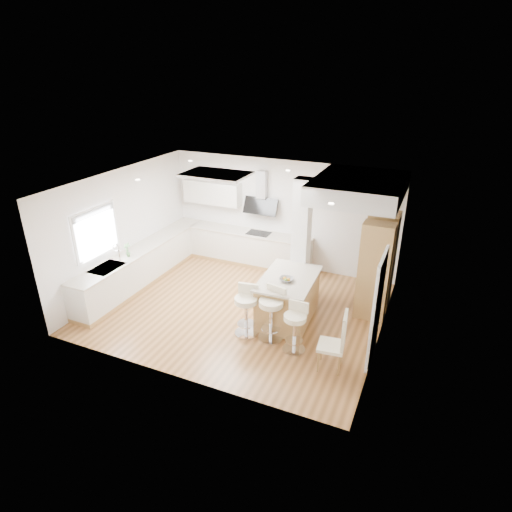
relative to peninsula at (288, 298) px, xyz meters
The scene contains 18 objects.
ground 1.22m from the peninsula, behind, with size 6.00×6.00×0.00m, color #A8703E.
ceiling 1.22m from the peninsula, behind, with size 6.00×5.00×0.02m, color silver.
wall_back 2.87m from the peninsula, 114.22° to the left, with size 6.00×0.04×2.80m, color white.
wall_left 4.22m from the peninsula, behind, with size 0.04×5.00×2.80m, color white.
wall_right 2.09m from the peninsula, ahead, with size 0.04×5.00×2.80m, color white.
skylight 3.03m from the peninsula, 163.01° to the left, with size 4.10×2.10×0.06m.
window_left 4.34m from the peninsula, 167.31° to the right, with size 0.06×1.28×1.07m.
doorway_right 2.02m from the peninsula, 18.39° to the right, with size 0.05×1.00×2.10m.
counter_left 3.82m from the peninsula, behind, with size 0.63×4.50×1.35m.
counter_back 3.01m from the peninsula, 132.63° to the left, with size 3.62×0.63×2.50m.
pillar 1.31m from the peninsula, 94.10° to the left, with size 0.35×0.35×2.80m.
soffit 2.71m from the peninsula, 54.58° to the left, with size 1.78×2.20×0.40m.
oven_column 2.05m from the peninsula, 37.82° to the left, with size 0.63×1.21×2.10m.
peninsula is the anchor object (origin of this frame).
bar_stool_a 1.02m from the peninsula, 123.37° to the right, with size 0.53×0.53×1.04m.
bar_stool_b 0.81m from the peninsula, 93.16° to the right, with size 0.58×0.58×1.09m.
bar_stool_c 1.09m from the peninsula, 63.19° to the right, with size 0.46×0.46×0.97m.
dining_chair 1.81m from the peninsula, 42.25° to the right, with size 0.49×0.49×1.14m.
Camera 1 is at (3.63, -7.32, 4.93)m, focal length 30.00 mm.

